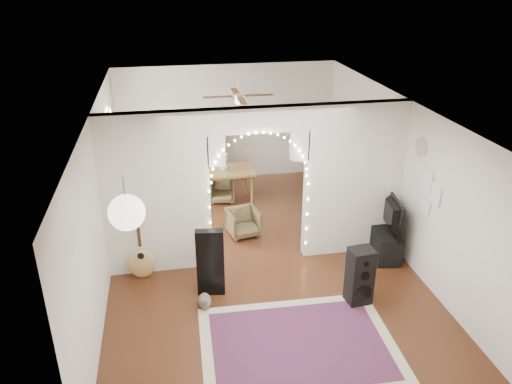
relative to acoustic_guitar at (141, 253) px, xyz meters
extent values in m
plane|color=black|center=(1.97, 0.25, -0.47)|extent=(7.50, 7.50, 0.00)
cube|color=white|center=(1.97, 0.25, 2.23)|extent=(5.00, 7.50, 0.02)
cube|color=silver|center=(1.97, 4.00, 0.88)|extent=(5.00, 0.02, 2.70)
cube|color=silver|center=(1.97, -3.50, 0.88)|extent=(5.00, 0.02, 2.70)
cube|color=silver|center=(-0.53, 0.25, 0.88)|extent=(0.02, 7.50, 2.70)
cube|color=silver|center=(4.47, 0.25, 0.88)|extent=(0.02, 7.50, 2.70)
cube|color=silver|center=(0.32, 0.25, 0.88)|extent=(1.70, 0.20, 2.70)
cube|color=silver|center=(3.62, 0.25, 0.88)|extent=(1.70, 0.20, 2.70)
cube|color=silver|center=(1.97, 0.25, 2.03)|extent=(1.60, 0.20, 0.40)
cube|color=white|center=(-0.50, 2.05, 1.03)|extent=(0.04, 1.20, 1.40)
cylinder|color=white|center=(4.45, -0.35, 1.63)|extent=(0.03, 0.31, 0.31)
sphere|color=white|center=(0.07, -2.15, 1.78)|extent=(0.40, 0.40, 0.40)
cube|color=maroon|center=(2.09, -2.03, -0.46)|extent=(2.67, 2.03, 0.02)
cube|color=black|center=(1.06, -0.63, 0.08)|extent=(0.44, 0.20, 1.10)
ellipsoid|color=#B67A49|center=(0.00, 0.00, -0.02)|extent=(0.45, 0.21, 0.52)
cube|color=black|center=(0.00, 0.00, 0.42)|extent=(0.05, 0.04, 0.60)
cube|color=black|center=(0.00, 0.00, 0.74)|extent=(0.07, 0.04, 0.13)
ellipsoid|color=brown|center=(0.92, -0.97, -0.37)|extent=(0.24, 0.33, 0.21)
sphere|color=brown|center=(0.90, -1.09, -0.26)|extent=(0.15, 0.15, 0.12)
cone|color=brown|center=(0.87, -1.09, -0.20)|extent=(0.04, 0.04, 0.04)
cone|color=brown|center=(0.93, -1.09, -0.20)|extent=(0.04, 0.04, 0.04)
cylinder|color=brown|center=(0.96, -0.81, -0.44)|extent=(0.07, 0.20, 0.07)
cube|color=black|center=(3.22, -1.25, -0.02)|extent=(0.38, 0.34, 0.91)
cylinder|color=black|center=(3.24, -1.41, -0.22)|extent=(0.26, 0.04, 0.26)
cylinder|color=black|center=(3.24, -1.41, 0.08)|extent=(0.14, 0.03, 0.14)
cylinder|color=black|center=(3.24, -1.41, 0.29)|extent=(0.08, 0.03, 0.08)
cube|color=black|center=(4.17, 0.00, -0.22)|extent=(0.54, 1.05, 0.50)
imported|color=black|center=(4.17, 0.00, 0.34)|extent=(0.30, 1.08, 0.62)
cube|color=tan|center=(1.21, 3.75, 0.21)|extent=(1.36, 0.72, 1.36)
cube|color=brown|center=(1.70, 2.60, 0.26)|extent=(1.23, 0.85, 0.05)
cylinder|color=brown|center=(1.19, 2.26, -0.12)|extent=(0.05, 0.05, 0.70)
cylinder|color=brown|center=(2.23, 2.30, -0.12)|extent=(0.05, 0.05, 0.70)
cylinder|color=brown|center=(1.17, 2.90, -0.12)|extent=(0.05, 0.05, 0.70)
cylinder|color=brown|center=(2.21, 2.94, -0.12)|extent=(0.05, 0.05, 0.70)
imported|color=white|center=(1.70, 2.60, 0.38)|extent=(0.19, 0.19, 0.19)
imported|color=brown|center=(1.85, 1.12, -0.22)|extent=(0.64, 0.66, 0.51)
imported|color=brown|center=(1.65, 2.69, -0.23)|extent=(0.59, 0.61, 0.49)
camera|label=1|loc=(0.55, -7.11, 4.18)|focal=35.00mm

